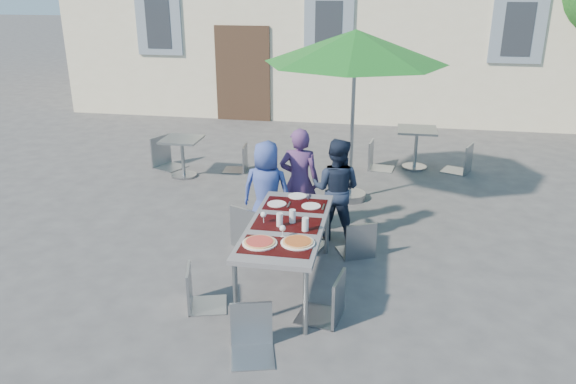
% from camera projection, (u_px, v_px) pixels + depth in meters
% --- Properties ---
extents(ground, '(90.00, 90.00, 0.00)m').
position_uv_depth(ground, '(249.00, 280.00, 6.36)').
color(ground, '#404042').
rests_on(ground, ground).
extents(dining_table, '(0.80, 1.85, 0.76)m').
position_uv_depth(dining_table, '(287.00, 228.00, 5.99)').
color(dining_table, '#4C4C51').
rests_on(dining_table, ground).
extents(pizza_near_left, '(0.35, 0.35, 0.03)m').
position_uv_depth(pizza_near_left, '(260.00, 242.00, 5.51)').
color(pizza_near_left, white).
rests_on(pizza_near_left, dining_table).
extents(pizza_near_right, '(0.34, 0.34, 0.03)m').
position_uv_depth(pizza_near_right, '(298.00, 242.00, 5.52)').
color(pizza_near_right, white).
rests_on(pizza_near_right, dining_table).
extents(glassware, '(0.53, 0.44, 0.15)m').
position_uv_depth(glassware, '(288.00, 221.00, 5.86)').
color(glassware, silver).
rests_on(glassware, dining_table).
extents(place_settings, '(0.66, 0.51, 0.01)m').
position_uv_depth(place_settings, '(295.00, 202.00, 6.54)').
color(place_settings, white).
rests_on(place_settings, dining_table).
extents(child_0, '(0.65, 0.44, 1.31)m').
position_uv_depth(child_0, '(267.00, 191.00, 7.17)').
color(child_0, '#374B99').
rests_on(child_0, ground).
extents(child_1, '(0.54, 0.37, 1.43)m').
position_uv_depth(child_1, '(299.00, 181.00, 7.34)').
color(child_1, '#523165').
rests_on(child_1, ground).
extents(child_2, '(0.71, 0.48, 1.34)m').
position_uv_depth(child_2, '(336.00, 189.00, 7.19)').
color(child_2, '#192338').
rests_on(child_2, ground).
extents(chair_0, '(0.61, 0.62, 1.04)m').
position_uv_depth(chair_0, '(250.00, 201.00, 6.94)').
color(chair_0, gray).
rests_on(chair_0, ground).
extents(chair_1, '(0.56, 0.56, 1.03)m').
position_uv_depth(chair_1, '(301.00, 205.00, 6.85)').
color(chair_1, gray).
rests_on(chair_1, ground).
extents(chair_2, '(0.52, 0.52, 0.88)m').
position_uv_depth(chair_2, '(359.00, 218.00, 6.73)').
color(chair_2, gray).
rests_on(chair_2, ground).
extents(chair_3, '(0.48, 0.47, 0.86)m').
position_uv_depth(chair_3, '(197.00, 264.00, 5.66)').
color(chair_3, '#8F959A').
rests_on(chair_3, ground).
extents(chair_4, '(0.48, 0.48, 0.94)m').
position_uv_depth(chair_4, '(330.00, 270.00, 5.43)').
color(chair_4, gray).
rests_on(chair_4, ground).
extents(chair_5, '(0.48, 0.48, 0.87)m').
position_uv_depth(chair_5, '(251.00, 304.00, 4.96)').
color(chair_5, '#94999F').
rests_on(chair_5, ground).
extents(patio_umbrella, '(2.63, 2.63, 2.54)m').
position_uv_depth(patio_umbrella, '(355.00, 48.00, 7.89)').
color(patio_umbrella, '#929399').
rests_on(patio_umbrella, ground).
extents(cafe_table_0, '(0.63, 0.63, 0.68)m').
position_uv_depth(cafe_table_0, '(183.00, 152.00, 9.54)').
color(cafe_table_0, '#929399').
rests_on(cafe_table_0, ground).
extents(bg_chair_l_0, '(0.62, 0.62, 1.05)m').
position_uv_depth(bg_chair_l_0, '(164.00, 133.00, 9.98)').
color(bg_chair_l_0, gray).
rests_on(bg_chair_l_0, ground).
extents(bg_chair_r_0, '(0.43, 0.43, 0.89)m').
position_uv_depth(bg_chair_r_0, '(239.00, 143.00, 9.80)').
color(bg_chair_r_0, gray).
rests_on(bg_chair_r_0, ground).
extents(cafe_table_1, '(0.68, 0.68, 0.73)m').
position_uv_depth(cafe_table_1, '(416.00, 142.00, 9.94)').
color(cafe_table_1, '#929399').
rests_on(cafe_table_1, ground).
extents(bg_chair_l_1, '(0.48, 0.47, 0.95)m').
position_uv_depth(bg_chair_l_1, '(377.00, 138.00, 9.90)').
color(bg_chair_l_1, '#91969C').
rests_on(bg_chair_l_1, ground).
extents(bg_chair_r_1, '(0.56, 0.56, 0.97)m').
position_uv_depth(bg_chair_r_1, '(465.00, 141.00, 9.70)').
color(bg_chair_r_1, gray).
rests_on(bg_chair_r_1, ground).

